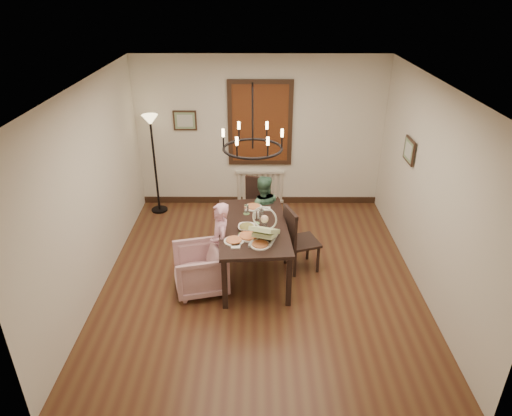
{
  "coord_description": "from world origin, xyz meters",
  "views": [
    {
      "loc": [
        -0.04,
        -5.53,
        3.95
      ],
      "look_at": [
        -0.06,
        0.19,
        1.05
      ],
      "focal_mm": 32.0,
      "sensor_mm": 36.0,
      "label": 1
    }
  ],
  "objects_px": {
    "dining_table": "(253,230)",
    "floor_lamp": "(155,166)",
    "chair_right": "(302,238)",
    "chair_far": "(255,208)",
    "elderly_woman": "(221,250)",
    "baby_bouncer": "(265,229)",
    "armchair": "(200,269)",
    "drinking_glass": "(264,222)",
    "seated_man": "(262,217)"
  },
  "relations": [
    {
      "from": "armchair",
      "to": "floor_lamp",
      "type": "bearing_deg",
      "value": -169.58
    },
    {
      "from": "chair_far",
      "to": "seated_man",
      "type": "bearing_deg",
      "value": -53.68
    },
    {
      "from": "dining_table",
      "to": "drinking_glass",
      "type": "xyz_separation_m",
      "value": [
        0.16,
        -0.05,
        0.16
      ]
    },
    {
      "from": "chair_right",
      "to": "armchair",
      "type": "relative_size",
      "value": 1.42
    },
    {
      "from": "seated_man",
      "to": "armchair",
      "type": "bearing_deg",
      "value": 53.63
    },
    {
      "from": "dining_table",
      "to": "chair_right",
      "type": "xyz_separation_m",
      "value": [
        0.73,
        0.12,
        -0.2
      ]
    },
    {
      "from": "dining_table",
      "to": "seated_man",
      "type": "bearing_deg",
      "value": 75.82
    },
    {
      "from": "chair_far",
      "to": "drinking_glass",
      "type": "xyz_separation_m",
      "value": [
        0.14,
        -1.19,
        0.38
      ]
    },
    {
      "from": "chair_far",
      "to": "floor_lamp",
      "type": "distance_m",
      "value": 2.05
    },
    {
      "from": "armchair",
      "to": "drinking_glass",
      "type": "relative_size",
      "value": 5.17
    },
    {
      "from": "elderly_woman",
      "to": "floor_lamp",
      "type": "distance_m",
      "value": 2.61
    },
    {
      "from": "chair_far",
      "to": "chair_right",
      "type": "bearing_deg",
      "value": -39.86
    },
    {
      "from": "dining_table",
      "to": "floor_lamp",
      "type": "bearing_deg",
      "value": 127.4
    },
    {
      "from": "armchair",
      "to": "seated_man",
      "type": "bearing_deg",
      "value": 131.12
    },
    {
      "from": "chair_right",
      "to": "floor_lamp",
      "type": "xyz_separation_m",
      "value": [
        -2.52,
        1.89,
        0.39
      ]
    },
    {
      "from": "baby_bouncer",
      "to": "chair_far",
      "type": "bearing_deg",
      "value": 113.93
    },
    {
      "from": "elderly_woman",
      "to": "drinking_glass",
      "type": "height_order",
      "value": "elderly_woman"
    },
    {
      "from": "armchair",
      "to": "floor_lamp",
      "type": "height_order",
      "value": "floor_lamp"
    },
    {
      "from": "elderly_woman",
      "to": "baby_bouncer",
      "type": "relative_size",
      "value": 2.07
    },
    {
      "from": "baby_bouncer",
      "to": "chair_right",
      "type": "bearing_deg",
      "value": 60.81
    },
    {
      "from": "floor_lamp",
      "to": "baby_bouncer",
      "type": "bearing_deg",
      "value": -50.9
    },
    {
      "from": "elderly_woman",
      "to": "seated_man",
      "type": "bearing_deg",
      "value": 135.4
    },
    {
      "from": "floor_lamp",
      "to": "dining_table",
      "type": "bearing_deg",
      "value": -48.35
    },
    {
      "from": "elderly_woman",
      "to": "drinking_glass",
      "type": "relative_size",
      "value": 7.27
    },
    {
      "from": "chair_right",
      "to": "drinking_glass",
      "type": "bearing_deg",
      "value": 88.21
    },
    {
      "from": "chair_far",
      "to": "armchair",
      "type": "bearing_deg",
      "value": -100.61
    },
    {
      "from": "baby_bouncer",
      "to": "floor_lamp",
      "type": "height_order",
      "value": "floor_lamp"
    },
    {
      "from": "chair_right",
      "to": "baby_bouncer",
      "type": "bearing_deg",
      "value": 113.42
    },
    {
      "from": "chair_far",
      "to": "floor_lamp",
      "type": "bearing_deg",
      "value": 169.61
    },
    {
      "from": "seated_man",
      "to": "chair_far",
      "type": "bearing_deg",
      "value": -69.84
    },
    {
      "from": "armchair",
      "to": "baby_bouncer",
      "type": "relative_size",
      "value": 1.47
    },
    {
      "from": "elderly_woman",
      "to": "baby_bouncer",
      "type": "distance_m",
      "value": 0.79
    },
    {
      "from": "armchair",
      "to": "floor_lamp",
      "type": "xyz_separation_m",
      "value": [
        -1.06,
        2.42,
        0.57
      ]
    },
    {
      "from": "dining_table",
      "to": "seated_man",
      "type": "relative_size",
      "value": 1.78
    },
    {
      "from": "armchair",
      "to": "seated_man",
      "type": "relative_size",
      "value": 0.72
    },
    {
      "from": "elderly_woman",
      "to": "floor_lamp",
      "type": "bearing_deg",
      "value": -162.67
    },
    {
      "from": "chair_right",
      "to": "chair_far",
      "type": "bearing_deg",
      "value": 16.13
    },
    {
      "from": "elderly_woman",
      "to": "floor_lamp",
      "type": "xyz_separation_m",
      "value": [
        -1.34,
        2.2,
        0.39
      ]
    },
    {
      "from": "dining_table",
      "to": "chair_right",
      "type": "height_order",
      "value": "chair_right"
    },
    {
      "from": "chair_right",
      "to": "dining_table",
      "type": "bearing_deg",
      "value": 81.08
    },
    {
      "from": "chair_right",
      "to": "floor_lamp",
      "type": "height_order",
      "value": "floor_lamp"
    },
    {
      "from": "elderly_woman",
      "to": "baby_bouncer",
      "type": "xyz_separation_m",
      "value": [
        0.61,
        -0.2,
        0.45
      ]
    },
    {
      "from": "dining_table",
      "to": "chair_far",
      "type": "relative_size",
      "value": 1.8
    },
    {
      "from": "dining_table",
      "to": "seated_man",
      "type": "height_order",
      "value": "seated_man"
    },
    {
      "from": "chair_far",
      "to": "baby_bouncer",
      "type": "height_order",
      "value": "baby_bouncer"
    },
    {
      "from": "dining_table",
      "to": "floor_lamp",
      "type": "height_order",
      "value": "floor_lamp"
    },
    {
      "from": "baby_bouncer",
      "to": "floor_lamp",
      "type": "distance_m",
      "value": 3.1
    },
    {
      "from": "armchair",
      "to": "elderly_woman",
      "type": "height_order",
      "value": "elderly_woman"
    },
    {
      "from": "armchair",
      "to": "drinking_glass",
      "type": "bearing_deg",
      "value": 98.41
    },
    {
      "from": "armchair",
      "to": "floor_lamp",
      "type": "relative_size",
      "value": 0.4
    }
  ]
}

